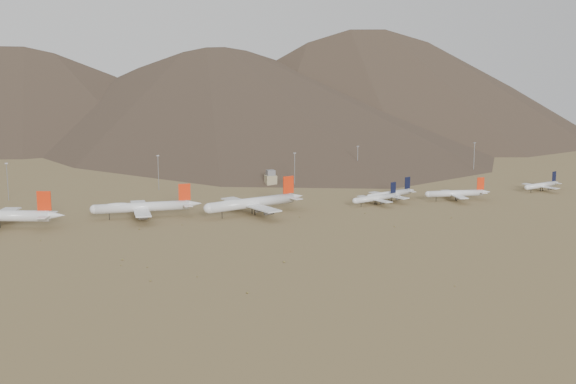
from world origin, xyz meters
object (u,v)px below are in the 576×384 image
object	(u,v)px
widebody_centre	(143,207)
narrowbody_a	(376,198)
widebody_east	(252,203)
narrowbody_b	(391,194)
control_tower	(271,179)

from	to	relation	value
widebody_centre	narrowbody_a	world-z (taller)	widebody_centre
widebody_east	narrowbody_a	distance (m)	86.34
widebody_east	widebody_centre	bearing A→B (deg)	153.87
narrowbody_b	control_tower	bearing A→B (deg)	104.58
narrowbody_a	widebody_centre	bearing A→B (deg)	161.84
widebody_centre	control_tower	size ratio (longest dim) A/B	5.53
widebody_east	narrowbody_a	size ratio (longest dim) A/B	1.74
widebody_centre	narrowbody_b	xyz separation A→B (m)	(165.33, 2.14, -1.94)
narrowbody_b	control_tower	size ratio (longest dim) A/B	3.63
widebody_centre	widebody_east	xyz separation A→B (m)	(64.88, -10.78, 0.57)
control_tower	narrowbody_b	bearing A→B (deg)	-56.27
widebody_centre	narrowbody_a	distance (m)	151.17
widebody_east	control_tower	size ratio (longest dim) A/B	5.82
widebody_east	narrowbody_a	bearing A→B (deg)	-13.42
narrowbody_a	narrowbody_b	xyz separation A→B (m)	(14.29, 7.98, 0.44)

